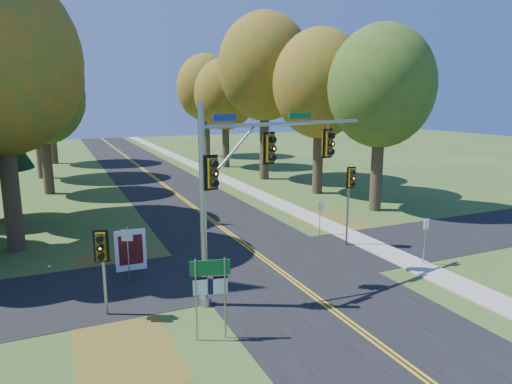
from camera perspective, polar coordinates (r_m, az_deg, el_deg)
name	(u,v)px	position (r m, az deg, el deg)	size (l,w,h in m)	color
ground	(290,279)	(20.46, 4.25, -10.74)	(160.00, 160.00, 0.00)	#33541D
road_main	(290,278)	(20.45, 4.25, -10.71)	(8.00, 160.00, 0.02)	black
road_cross	(270,264)	(22.11, 1.77, -8.94)	(60.00, 6.00, 0.02)	black
centerline_left	(288,278)	(20.40, 4.00, -10.72)	(0.10, 160.00, 0.01)	gold
centerline_right	(292,278)	(20.49, 4.51, -10.63)	(0.10, 160.00, 0.01)	gold
sidewalk_east	(401,258)	(23.85, 17.62, -7.90)	(1.60, 160.00, 0.06)	#9E998E
leaf_patch_w_near	(124,270)	(22.18, -16.12, -9.36)	(4.00, 6.00, 0.00)	brown
leaf_patch_e	(341,227)	(28.69, 10.58, -4.31)	(3.50, 8.00, 0.00)	brown
leaf_patch_w_far	(125,349)	(15.75, -16.06, -18.38)	(3.00, 5.00, 0.00)	brown
tree_e_a	(381,87)	(32.73, 15.38, 12.52)	(7.20, 7.20, 12.73)	#38281C
tree_e_b	(320,84)	(37.94, 8.02, 13.18)	(7.60, 7.60, 13.33)	#38281C
tree_w_c	(42,97)	(41.10, -25.21, 10.75)	(6.80, 6.80, 11.91)	#38281C
tree_e_c	(265,68)	(44.64, 1.13, 15.29)	(8.80, 8.80, 15.79)	#38281C
tree_w_d	(34,77)	(49.86, -25.96, 12.75)	(8.20, 8.20, 14.56)	#38281C
tree_e_d	(225,95)	(52.78, -3.84, 12.06)	(7.00, 7.00, 12.32)	#38281C
tree_w_e	(48,79)	(60.76, -24.56, 12.73)	(8.40, 8.40, 14.97)	#38281C
tree_e_e	(206,88)	(63.31, -6.25, 12.79)	(7.80, 7.80, 13.74)	#38281C
traffic_mast	(250,173)	(17.69, -0.80, 2.34)	(8.25, 2.32, 7.65)	#93949B
east_signal_pole	(350,186)	(24.36, 11.71, 0.70)	(0.50, 0.58, 4.31)	gray
ped_signal_pole	(102,253)	(17.04, -18.72, -7.20)	(0.51, 0.60, 3.29)	#94969C
route_sign_cluster	(210,283)	(14.98, -5.73, -11.20)	(1.27, 0.37, 2.80)	gray
info_kiosk	(131,250)	(21.78, -15.40, -7.05)	(1.39, 0.23, 1.92)	white
reg_sign_e_north	(320,212)	(26.43, 8.02, -2.52)	(0.38, 0.08, 2.01)	gray
reg_sign_e_south	(426,233)	(22.97, 20.43, -4.79)	(0.43, 0.15, 2.30)	gray
reg_sign_w	(128,245)	(20.07, -15.74, -6.43)	(0.45, 0.21, 2.49)	gray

